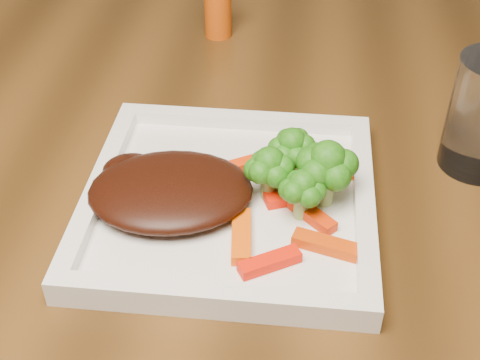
# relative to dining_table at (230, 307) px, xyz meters

# --- Properties ---
(dining_table) EXTENTS (1.60, 0.90, 0.75)m
(dining_table) POSITION_rel_dining_table_xyz_m (0.00, 0.00, 0.00)
(dining_table) COLOR #4F3112
(dining_table) RESTS_ON floor
(plate) EXTENTS (0.27, 0.27, 0.01)m
(plate) POSITION_rel_dining_table_xyz_m (0.03, -0.19, 0.38)
(plate) COLOR white
(plate) RESTS_ON dining_table
(steak) EXTENTS (0.17, 0.14, 0.03)m
(steak) POSITION_rel_dining_table_xyz_m (-0.03, -0.20, 0.40)
(steak) COLOR black
(steak) RESTS_ON plate
(broccoli_0) EXTENTS (0.05, 0.05, 0.07)m
(broccoli_0) POSITION_rel_dining_table_xyz_m (0.08, -0.15, 0.42)
(broccoli_0) COLOR #137214
(broccoli_0) RESTS_ON plate
(broccoli_1) EXTENTS (0.08, 0.08, 0.06)m
(broccoli_1) POSITION_rel_dining_table_xyz_m (0.11, -0.19, 0.42)
(broccoli_1) COLOR #2C7012
(broccoli_1) RESTS_ON plate
(broccoli_2) EXTENTS (0.06, 0.06, 0.06)m
(broccoli_2) POSITION_rel_dining_table_xyz_m (0.09, -0.21, 0.42)
(broccoli_2) COLOR #197012
(broccoli_2) RESTS_ON plate
(broccoli_3) EXTENTS (0.06, 0.06, 0.06)m
(broccoli_3) POSITION_rel_dining_table_xyz_m (0.06, -0.18, 0.42)
(broccoli_3) COLOR #3A7012
(broccoli_3) RESTS_ON plate
(carrot_0) EXTENTS (0.05, 0.04, 0.01)m
(carrot_0) POSITION_rel_dining_table_xyz_m (0.07, -0.28, 0.39)
(carrot_0) COLOR red
(carrot_0) RESTS_ON plate
(carrot_1) EXTENTS (0.06, 0.03, 0.01)m
(carrot_1) POSITION_rel_dining_table_xyz_m (0.12, -0.25, 0.39)
(carrot_1) COLOR #C83903
(carrot_1) RESTS_ON plate
(carrot_2) EXTENTS (0.02, 0.06, 0.01)m
(carrot_2) POSITION_rel_dining_table_xyz_m (0.04, -0.25, 0.39)
(carrot_2) COLOR #EA5103
(carrot_2) RESTS_ON plate
(carrot_3) EXTENTS (0.05, 0.03, 0.01)m
(carrot_3) POSITION_rel_dining_table_xyz_m (0.13, -0.15, 0.39)
(carrot_3) COLOR #EF5303
(carrot_3) RESTS_ON plate
(carrot_4) EXTENTS (0.05, 0.04, 0.01)m
(carrot_4) POSITION_rel_dining_table_xyz_m (0.04, -0.14, 0.39)
(carrot_4) COLOR red
(carrot_4) RESTS_ON plate
(carrot_5) EXTENTS (0.05, 0.05, 0.01)m
(carrot_5) POSITION_rel_dining_table_xyz_m (0.10, -0.21, 0.39)
(carrot_5) COLOR red
(carrot_5) RESTS_ON plate
(carrot_6) EXTENTS (0.06, 0.04, 0.01)m
(carrot_6) POSITION_rel_dining_table_xyz_m (0.09, -0.19, 0.39)
(carrot_6) COLOR #FF1C04
(carrot_6) RESTS_ON plate
(spice_shaker) EXTENTS (0.05, 0.05, 0.09)m
(spice_shaker) POSITION_rel_dining_table_xyz_m (-0.03, 0.17, 0.42)
(spice_shaker) COLOR #C84A0B
(spice_shaker) RESTS_ON dining_table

